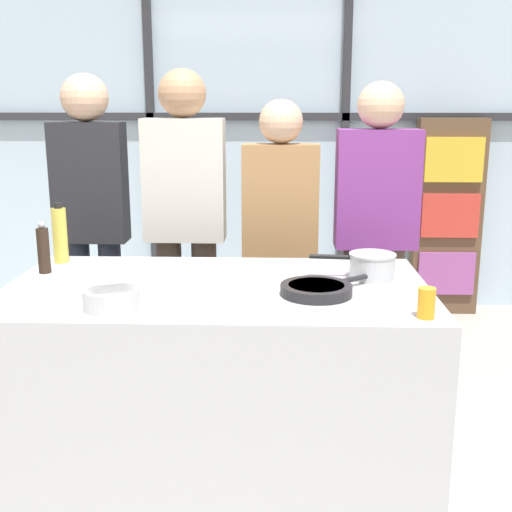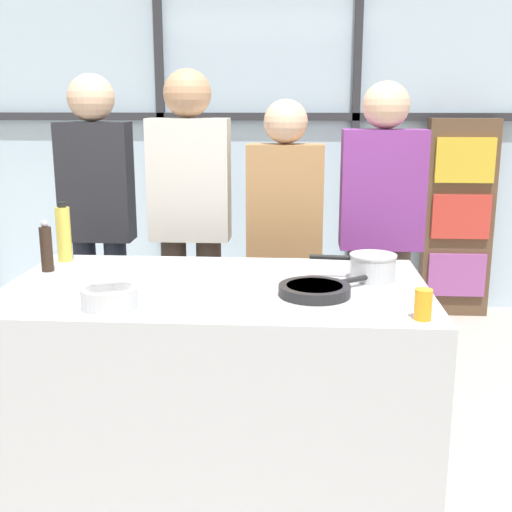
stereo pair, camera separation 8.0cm
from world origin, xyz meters
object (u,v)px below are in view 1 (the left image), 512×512
at_px(spectator_far_right, 376,224).
at_px(juice_glass_near, 426,303).
at_px(spectator_center_right, 280,232).
at_px(frying_pan, 318,289).
at_px(white_plate, 128,287).
at_px(pepper_grinder, 43,249).
at_px(spectator_center_left, 185,214).
at_px(mixing_bowl, 112,298).
at_px(saucepan, 371,265).
at_px(spectator_far_left, 91,213).
at_px(oil_bottle, 60,235).

distance_m(spectator_far_right, juice_glass_near, 1.31).
relative_size(spectator_center_right, frying_pan, 3.85).
bearing_deg(spectator_far_right, white_plate, 41.13).
bearing_deg(frying_pan, pepper_grinder, 166.15).
bearing_deg(spectator_far_right, spectator_center_left, 0.00).
distance_m(spectator_far_right, mixing_bowl, 1.68).
bearing_deg(spectator_far_right, juice_glass_near, 89.40).
relative_size(spectator_center_left, spectator_center_right, 1.09).
distance_m(spectator_center_left, pepper_grinder, 0.91).
height_order(white_plate, juice_glass_near, juice_glass_near).
bearing_deg(frying_pan, juice_glass_near, -36.45).
bearing_deg(spectator_far_right, saucepan, 80.64).
bearing_deg(spectator_far_left, saucepan, 150.70).
bearing_deg(pepper_grinder, spectator_center_left, 55.66).
relative_size(spectator_center_right, juice_glass_near, 15.41).
distance_m(spectator_center_left, spectator_center_right, 0.53).
bearing_deg(juice_glass_near, spectator_center_left, 128.00).
relative_size(oil_bottle, juice_glass_near, 2.60).
height_order(spectator_far_right, mixing_bowl, spectator_far_right).
height_order(spectator_center_left, saucepan, spectator_center_left).
xyz_separation_m(frying_pan, oil_bottle, (-1.17, 0.48, 0.11)).
distance_m(spectator_far_left, spectator_center_right, 1.04).
bearing_deg(spectator_far_right, oil_bottle, 20.03).
distance_m(spectator_far_left, pepper_grinder, 0.75).
xyz_separation_m(frying_pan, mixing_bowl, (-0.76, -0.20, 0.02)).
relative_size(frying_pan, juice_glass_near, 4.01).
relative_size(spectator_far_right, mixing_bowl, 8.42).
bearing_deg(juice_glass_near, mixing_bowl, 176.59).
height_order(spectator_center_right, spectator_far_right, spectator_far_right).
distance_m(white_plate, juice_glass_near, 1.16).
relative_size(mixing_bowl, juice_glass_near, 1.93).
xyz_separation_m(spectator_center_right, oil_bottle, (-1.02, -0.56, 0.09)).
bearing_deg(spectator_center_right, frying_pan, 97.94).
bearing_deg(oil_bottle, spectator_center_left, 48.07).
distance_m(spectator_far_right, frying_pan, 1.11).
height_order(spectator_far_right, oil_bottle, spectator_far_right).
bearing_deg(spectator_far_left, white_plate, 113.25).
bearing_deg(frying_pan, spectator_center_right, 97.94).
bearing_deg(oil_bottle, saucepan, -9.53).
height_order(spectator_center_left, mixing_bowl, spectator_center_left).
distance_m(white_plate, oil_bottle, 0.60).
bearing_deg(white_plate, frying_pan, -4.26).
relative_size(spectator_far_right, white_plate, 6.79).
distance_m(frying_pan, white_plate, 0.76).
height_order(spectator_far_right, white_plate, spectator_far_right).
xyz_separation_m(mixing_bowl, pepper_grinder, (-0.42, 0.49, 0.07)).
bearing_deg(white_plate, juice_glass_near, -16.07).
height_order(spectator_center_left, oil_bottle, spectator_center_left).
bearing_deg(saucepan, mixing_bowl, -155.97).
xyz_separation_m(spectator_far_left, pepper_grinder, (0.00, -0.75, -0.04)).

